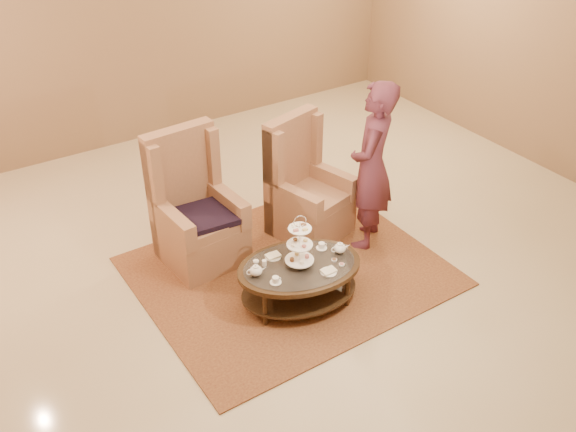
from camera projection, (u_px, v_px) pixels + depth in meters
ground at (304, 286)px, 6.34m from camera, size 8.00×8.00×0.00m
ceiling at (304, 286)px, 6.34m from camera, size 8.00×8.00×0.02m
wall_back at (131, 12)px, 8.20m from camera, size 8.00×0.04×3.50m
rug at (289, 271)px, 6.53m from camera, size 2.94×2.46×0.02m
tea_table at (299, 272)px, 5.96m from camera, size 1.33×1.06×0.98m
armchair_left at (195, 218)px, 6.52m from camera, size 0.80×0.83×1.39m
armchair_right at (304, 195)px, 6.94m from camera, size 0.88×0.90×1.32m
person at (372, 167)px, 6.50m from camera, size 0.79×0.76×1.83m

